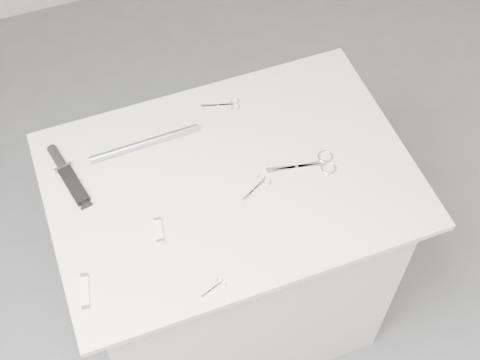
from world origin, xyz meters
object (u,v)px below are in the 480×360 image
object	(u,v)px
tiny_scissors	(216,286)
pocket_knife_a	(85,292)
large_shears	(316,164)
embroidery_scissors_a	(259,184)
sheathed_knife	(66,172)
plinth	(232,258)
pocket_knife_b	(159,231)
embroidery_scissors_b	(228,104)
metal_rail	(145,143)

from	to	relation	value
tiny_scissors	pocket_knife_a	size ratio (longest dim) A/B	0.70
large_shears	embroidery_scissors_a	distance (m)	0.17
pocket_knife_a	sheathed_knife	bearing A→B (deg)	5.75
plinth	sheathed_knife	world-z (taller)	sheathed_knife
plinth	pocket_knife_b	size ratio (longest dim) A/B	11.92
embroidery_scissors_b	metal_rail	xyz separation A→B (m)	(-0.27, -0.06, 0.01)
large_shears	sheathed_knife	world-z (taller)	sheathed_knife
embroidery_scissors_a	metal_rail	size ratio (longest dim) A/B	0.30
sheathed_knife	pocket_knife_b	xyz separation A→B (m)	(0.19, -0.27, -0.00)
pocket_knife_a	metal_rail	world-z (taller)	metal_rail
tiny_scissors	metal_rail	bearing A→B (deg)	75.84
large_shears	embroidery_scissors_a	xyz separation A→B (m)	(-0.17, -0.01, -0.00)
embroidery_scissors_b	sheathed_knife	size ratio (longest dim) A/B	0.53
embroidery_scissors_a	tiny_scissors	distance (m)	0.32
embroidery_scissors_b	plinth	bearing A→B (deg)	-92.05
embroidery_scissors_a	tiny_scissors	bearing A→B (deg)	-159.50
embroidery_scissors_b	pocket_knife_a	world-z (taller)	pocket_knife_a
large_shears	embroidery_scissors_b	xyz separation A→B (m)	(-0.16, 0.29, -0.00)
large_shears	embroidery_scissors_a	size ratio (longest dim) A/B	2.02
metal_rail	large_shears	bearing A→B (deg)	-28.27
plinth	pocket_knife_b	world-z (taller)	pocket_knife_b
tiny_scissors	sheathed_knife	bearing A→B (deg)	101.18
large_shears	metal_rail	world-z (taller)	metal_rail
large_shears	embroidery_scissors_b	distance (m)	0.33
tiny_scissors	pocket_knife_b	xyz separation A→B (m)	(-0.09, 0.20, 0.00)
plinth	embroidery_scissors_a	distance (m)	0.48
large_shears	plinth	bearing A→B (deg)	-178.44
embroidery_scissors_b	tiny_scissors	distance (m)	0.59
embroidery_scissors_a	pocket_knife_b	bearing A→B (deg)	159.94
embroidery_scissors_b	pocket_knife_b	xyz separation A→B (m)	(-0.32, -0.35, 0.00)
tiny_scissors	large_shears	bearing A→B (deg)	14.18
embroidery_scissors_b	metal_rail	world-z (taller)	metal_rail
large_shears	embroidery_scissors_b	size ratio (longest dim) A/B	1.69
metal_rail	embroidery_scissors_a	bearing A→B (deg)	-43.18
embroidery_scissors_a	pocket_knife_a	world-z (taller)	pocket_knife_a
sheathed_knife	metal_rail	bearing A→B (deg)	-97.24
tiny_scissors	sheathed_knife	world-z (taller)	sheathed_knife
large_shears	pocket_knife_a	xyz separation A→B (m)	(-0.69, -0.16, 0.00)
pocket_knife_a	pocket_knife_b	bearing A→B (deg)	-53.86
metal_rail	sheathed_knife	bearing A→B (deg)	-175.10
pocket_knife_a	pocket_knife_b	size ratio (longest dim) A/B	1.34
embroidery_scissors_a	pocket_knife_a	xyz separation A→B (m)	(-0.52, -0.15, 0.00)
pocket_knife_b	metal_rail	size ratio (longest dim) A/B	0.24
plinth	pocket_knife_b	distance (m)	0.54
embroidery_scissors_b	metal_rail	bearing A→B (deg)	-151.25
plinth	embroidery_scissors_a	world-z (taller)	embroidery_scissors_a
plinth	large_shears	size ratio (longest dim) A/B	4.62
embroidery_scissors_b	tiny_scissors	world-z (taller)	same
plinth	sheathed_knife	distance (m)	0.66
sheathed_knife	plinth	bearing A→B (deg)	-124.18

